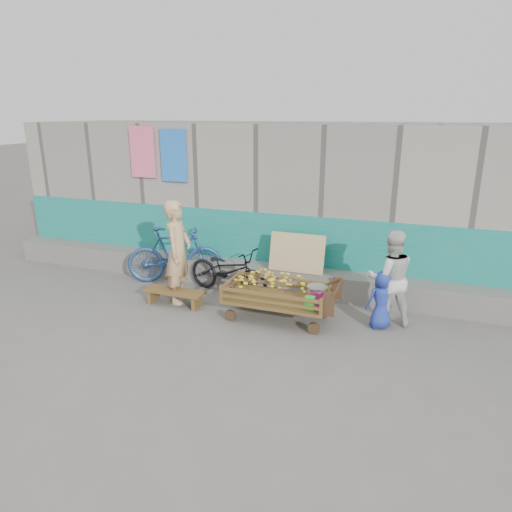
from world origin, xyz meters
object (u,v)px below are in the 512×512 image
(vendor_man, at_px, (178,252))
(child, at_px, (381,300))
(bench, at_px, (175,294))
(banana_cart, at_px, (275,289))
(woman, at_px, (390,278))
(bicycle_blue, at_px, (175,255))
(bicycle_dark, at_px, (228,271))

(vendor_man, bearing_deg, child, -96.22)
(bench, distance_m, child, 3.45)
(banana_cart, distance_m, bench, 1.84)
(vendor_man, xyz_separation_m, woman, (3.52, 0.30, -0.14))
(banana_cart, relative_size, vendor_man, 1.00)
(banana_cart, height_order, vendor_man, vendor_man)
(bench, xyz_separation_m, bicycle_blue, (-0.54, 1.00, 0.36))
(bicycle_blue, bearing_deg, vendor_man, -167.81)
(banana_cart, height_order, woman, woman)
(banana_cart, bearing_deg, bicycle_blue, 157.93)
(bench, height_order, vendor_man, vendor_man)
(bicycle_dark, xyz_separation_m, bicycle_blue, (-1.21, 0.20, 0.11))
(vendor_man, height_order, bicycle_dark, vendor_man)
(bench, height_order, bicycle_dark, bicycle_dark)
(woman, bearing_deg, banana_cart, -5.98)
(child, distance_m, bicycle_dark, 2.80)
(vendor_man, xyz_separation_m, bicycle_dark, (0.67, 0.59, -0.46))
(bench, xyz_separation_m, bicycle_dark, (0.67, 0.80, 0.25))
(bicycle_dark, bearing_deg, vendor_man, 144.34)
(banana_cart, xyz_separation_m, woman, (1.70, 0.46, 0.24))
(woman, bearing_deg, bicycle_blue, -28.05)
(woman, height_order, bicycle_dark, woman)
(vendor_man, relative_size, child, 1.98)
(woman, height_order, bicycle_blue, woman)
(bench, bearing_deg, woman, 8.21)
(bench, distance_m, woman, 3.59)
(banana_cart, relative_size, bicycle_blue, 0.97)
(vendor_man, distance_m, child, 3.46)
(bench, bearing_deg, bicycle_blue, 118.58)
(bicycle_dark, bearing_deg, bicycle_blue, 93.45)
(woman, bearing_deg, bench, -12.91)
(vendor_man, height_order, bicycle_blue, vendor_man)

